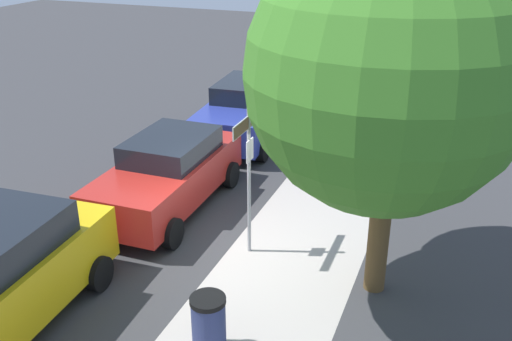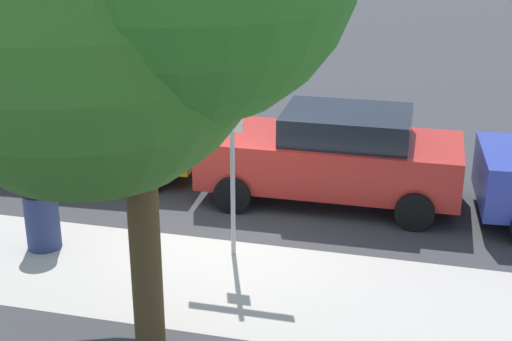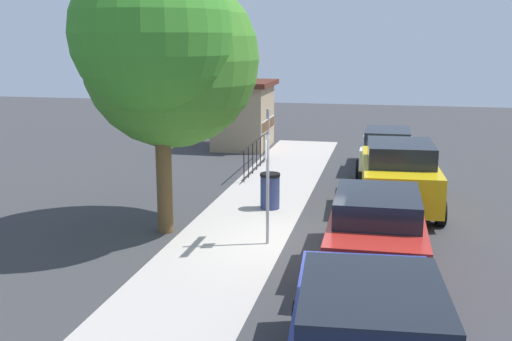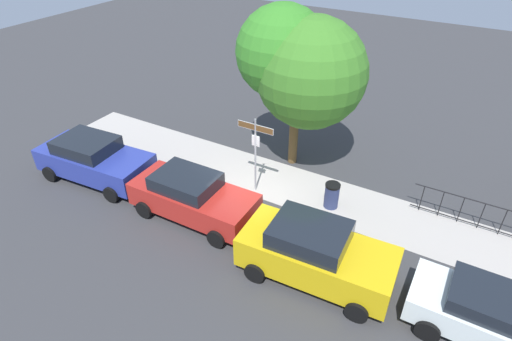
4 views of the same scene
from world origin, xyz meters
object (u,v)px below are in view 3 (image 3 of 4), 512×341
(car_white, at_px, (387,149))
(trash_bin, at_px, (270,191))
(car_yellow, at_px, (399,175))
(street_sign, at_px, (268,152))
(car_red, at_px, (376,229))
(shade_tree, at_px, (164,52))
(utility_shed, at_px, (243,114))

(car_white, distance_m, trash_bin, 6.36)
(trash_bin, bearing_deg, car_yellow, -77.11)
(street_sign, height_order, car_red, street_sign)
(car_red, bearing_deg, street_sign, 64.19)
(street_sign, relative_size, car_white, 0.70)
(car_red, xyz_separation_m, trash_bin, (4.02, 2.92, -0.36))
(car_yellow, distance_m, car_white, 4.81)
(shade_tree, bearing_deg, car_white, -32.09)
(car_white, bearing_deg, trash_bin, 151.25)
(street_sign, bearing_deg, utility_shed, 15.84)
(car_yellow, bearing_deg, street_sign, 138.64)
(street_sign, relative_size, car_red, 0.68)
(car_yellow, distance_m, trash_bin, 3.51)
(car_yellow, bearing_deg, utility_shed, 34.03)
(car_red, distance_m, car_yellow, 4.83)
(car_red, xyz_separation_m, car_white, (9.60, -0.13, -0.07))
(utility_shed, height_order, trash_bin, utility_shed)
(car_white, bearing_deg, car_yellow, -175.99)
(car_red, xyz_separation_m, utility_shed, (13.10, 5.82, 0.57))
(car_white, bearing_deg, shade_tree, 147.84)
(shade_tree, distance_m, car_yellow, 7.10)
(street_sign, relative_size, shade_tree, 0.47)
(car_red, relative_size, trash_bin, 4.59)
(shade_tree, xyz_separation_m, trash_bin, (2.46, -1.99, -3.75))
(trash_bin, bearing_deg, utility_shed, 17.71)
(utility_shed, distance_m, trash_bin, 9.58)
(car_white, bearing_deg, car_red, 179.15)
(street_sign, height_order, utility_shed, street_sign)
(street_sign, height_order, car_white, street_sign)
(car_white, height_order, trash_bin, car_white)
(street_sign, bearing_deg, trash_bin, 9.76)
(trash_bin, bearing_deg, shade_tree, 141.05)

